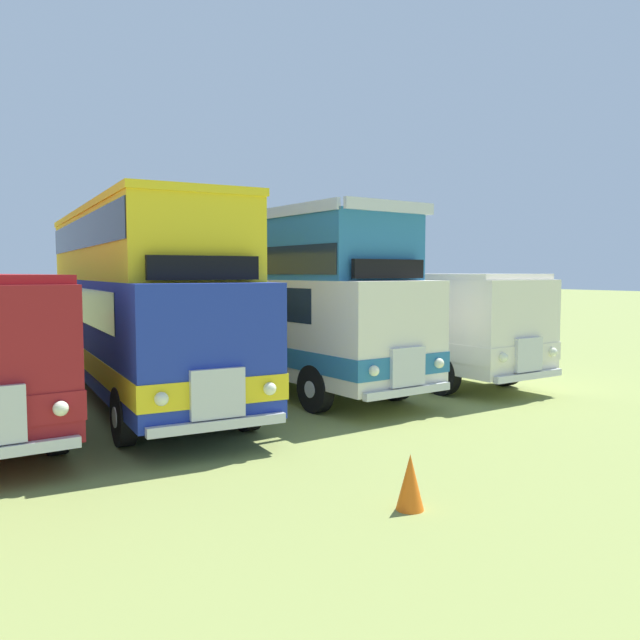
{
  "coord_description": "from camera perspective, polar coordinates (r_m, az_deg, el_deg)",
  "views": [
    {
      "loc": [
        1.47,
        -14.86,
        3.02
      ],
      "look_at": [
        10.54,
        -0.21,
        1.73
      ],
      "focal_mm": 35.67,
      "sensor_mm": 36.0,
      "label": 1
    }
  ],
  "objects": [
    {
      "name": "cone_mid_row",
      "position": [
        8.43,
        8.09,
        -14.18
      ],
      "size": [
        0.36,
        0.36,
        0.72
      ],
      "primitive_type": "cone",
      "color": "orange",
      "rests_on": "ground"
    },
    {
      "name": "bus_seventh_in_row",
      "position": [
        17.26,
        -4.23,
        2.06
      ],
      "size": [
        3.15,
        10.59,
        4.52
      ],
      "color": "silver",
      "rests_on": "ground"
    },
    {
      "name": "bus_eighth_in_row",
      "position": [
        19.13,
        6.25,
        0.45
      ],
      "size": [
        2.91,
        10.15,
        2.99
      ],
      "color": "silver",
      "rests_on": "ground"
    },
    {
      "name": "bus_sixth_in_row",
      "position": [
        15.58,
        -16.1,
        2.1
      ],
      "size": [
        3.18,
        11.27,
        4.49
      ],
      "color": "#1E339E",
      "rests_on": "ground"
    }
  ]
}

